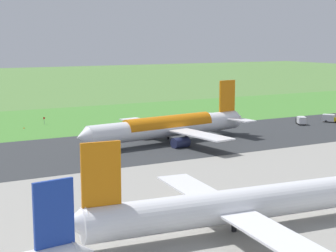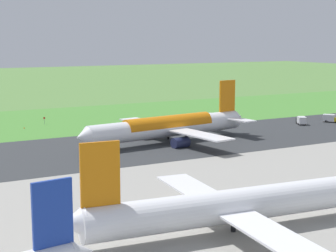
% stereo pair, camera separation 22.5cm
% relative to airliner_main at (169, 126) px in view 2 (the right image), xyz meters
% --- Properties ---
extents(ground_plane, '(800.00, 800.00, 0.00)m').
position_rel_airliner_main_xyz_m(ground_plane, '(13.75, 0.05, -4.35)').
color(ground_plane, '#547F3D').
extents(runway_asphalt, '(600.00, 41.75, 0.06)m').
position_rel_airliner_main_xyz_m(runway_asphalt, '(13.75, 0.05, -4.32)').
color(runway_asphalt, '#2D3033').
rests_on(runway_asphalt, ground).
extents(apron_concrete, '(440.00, 110.00, 0.05)m').
position_rel_airliner_main_xyz_m(apron_concrete, '(13.75, 72.48, -4.33)').
color(apron_concrete, gray).
rests_on(apron_concrete, ground).
extents(grass_verge_foreground, '(600.00, 80.00, 0.04)m').
position_rel_airliner_main_xyz_m(grass_verge_foreground, '(13.75, -45.38, -4.33)').
color(grass_verge_foreground, '#478534').
rests_on(grass_verge_foreground, ground).
extents(airliner_main, '(54.10, 44.41, 15.88)m').
position_rel_airliner_main_xyz_m(airliner_main, '(0.00, 0.00, 0.00)').
color(airliner_main, white).
rests_on(airliner_main, ground).
extents(airliner_parked_mid, '(50.43, 41.33, 14.72)m').
position_rel_airliner_main_xyz_m(airliner_parked_mid, '(25.05, 64.54, -0.33)').
color(airliner_parked_mid, white).
rests_on(airliner_parked_mid, ground).
extents(service_truck_baggage, '(5.19, 6.03, 2.65)m').
position_rel_airliner_main_xyz_m(service_truck_baggage, '(-64.16, -5.07, -2.95)').
color(service_truck_baggage, gold).
rests_on(service_truck_baggage, ground).
extents(service_car_followme, '(4.48, 2.62, 1.62)m').
position_rel_airliner_main_xyz_m(service_car_followme, '(42.04, 33.43, -3.51)').
color(service_car_followme, silver).
rests_on(service_car_followme, ground).
extents(service_truck_fuel, '(4.81, 6.16, 2.65)m').
position_rel_airliner_main_xyz_m(service_truck_fuel, '(-52.39, -6.45, -2.95)').
color(service_truck_fuel, black).
rests_on(service_truck_fuel, ground).
extents(no_stopping_sign, '(0.60, 0.10, 2.40)m').
position_rel_airliner_main_xyz_m(no_stopping_sign, '(20.78, -46.50, -2.92)').
color(no_stopping_sign, slate).
rests_on(no_stopping_sign, ground).
extents(traffic_cone_orange, '(0.40, 0.40, 0.55)m').
position_rel_airliner_main_xyz_m(traffic_cone_orange, '(28.62, -41.41, -4.08)').
color(traffic_cone_orange, orange).
rests_on(traffic_cone_orange, ground).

